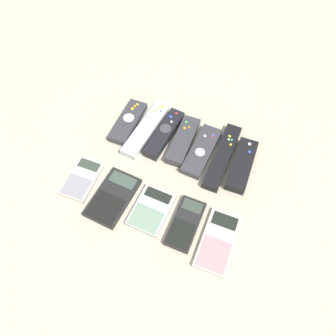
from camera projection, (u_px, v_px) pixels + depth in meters
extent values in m
plane|color=#B2A88E|center=(163.00, 180.00, 0.84)|extent=(3.00, 3.00, 0.00)
cube|color=#333338|center=(128.00, 122.00, 0.93)|extent=(0.06, 0.15, 0.02)
cylinder|color=silver|center=(129.00, 118.00, 0.92)|extent=(0.03, 0.03, 0.00)
cylinder|color=yellow|center=(138.00, 104.00, 0.95)|extent=(0.01, 0.01, 0.00)
cylinder|color=orange|center=(135.00, 106.00, 0.94)|extent=(0.01, 0.01, 0.00)
cylinder|color=yellow|center=(132.00, 109.00, 0.94)|extent=(0.01, 0.01, 0.00)
cube|color=silver|center=(147.00, 129.00, 0.92)|extent=(0.06, 0.21, 0.02)
cylinder|color=yellow|center=(163.00, 106.00, 0.94)|extent=(0.01, 0.01, 0.00)
cylinder|color=yellow|center=(154.00, 110.00, 0.94)|extent=(0.01, 0.01, 0.00)
cylinder|color=blue|center=(161.00, 111.00, 0.94)|extent=(0.01, 0.01, 0.00)
cylinder|color=yellow|center=(158.00, 109.00, 0.94)|extent=(0.01, 0.01, 0.00)
cube|color=black|center=(164.00, 134.00, 0.90)|extent=(0.05, 0.17, 0.02)
cylinder|color=#38383D|center=(166.00, 129.00, 0.90)|extent=(0.03, 0.03, 0.00)
cylinder|color=blue|center=(171.00, 117.00, 0.92)|extent=(0.01, 0.01, 0.00)
cylinder|color=red|center=(176.00, 113.00, 0.92)|extent=(0.01, 0.01, 0.00)
cylinder|color=silver|center=(171.00, 122.00, 0.91)|extent=(0.01, 0.01, 0.00)
cube|color=#333338|center=(182.00, 140.00, 0.89)|extent=(0.06, 0.16, 0.02)
cylinder|color=green|center=(186.00, 122.00, 0.91)|extent=(0.01, 0.01, 0.00)
cylinder|color=orange|center=(185.00, 128.00, 0.90)|extent=(0.01, 0.01, 0.00)
cylinder|color=orange|center=(189.00, 127.00, 0.90)|extent=(0.01, 0.01, 0.00)
cube|color=#333338|center=(201.00, 151.00, 0.88)|extent=(0.06, 0.17, 0.02)
cylinder|color=silver|center=(200.00, 152.00, 0.86)|extent=(0.03, 0.03, 0.00)
cylinder|color=silver|center=(205.00, 136.00, 0.89)|extent=(0.01, 0.01, 0.00)
cylinder|color=blue|center=(213.00, 135.00, 0.89)|extent=(0.01, 0.01, 0.00)
cylinder|color=red|center=(212.00, 136.00, 0.89)|extent=(0.01, 0.01, 0.00)
cube|color=black|center=(222.00, 157.00, 0.87)|extent=(0.05, 0.21, 0.02)
cylinder|color=yellow|center=(231.00, 145.00, 0.87)|extent=(0.01, 0.01, 0.00)
cylinder|color=green|center=(232.00, 140.00, 0.88)|extent=(0.01, 0.01, 0.00)
cylinder|color=silver|center=(229.00, 140.00, 0.88)|extent=(0.01, 0.01, 0.00)
cylinder|color=yellow|center=(230.00, 136.00, 0.89)|extent=(0.01, 0.01, 0.00)
cube|color=black|center=(242.00, 165.00, 0.85)|extent=(0.06, 0.16, 0.03)
cylinder|color=silver|center=(249.00, 144.00, 0.87)|extent=(0.01, 0.01, 0.00)
cylinder|color=blue|center=(249.00, 152.00, 0.85)|extent=(0.01, 0.01, 0.00)
cube|color=beige|center=(82.00, 179.00, 0.83)|extent=(0.08, 0.12, 0.02)
cube|color=#333D33|center=(89.00, 165.00, 0.85)|extent=(0.06, 0.03, 0.00)
cube|color=gray|center=(76.00, 186.00, 0.81)|extent=(0.07, 0.06, 0.00)
cube|color=black|center=(113.00, 197.00, 0.81)|extent=(0.09, 0.15, 0.01)
cube|color=#38473D|center=(123.00, 180.00, 0.83)|extent=(0.07, 0.03, 0.00)
cube|color=black|center=(105.00, 207.00, 0.79)|extent=(0.08, 0.08, 0.00)
cube|color=#B2B2B7|center=(151.00, 210.00, 0.79)|extent=(0.08, 0.12, 0.01)
cube|color=black|center=(158.00, 195.00, 0.80)|extent=(0.07, 0.03, 0.00)
cube|color=gray|center=(146.00, 218.00, 0.77)|extent=(0.07, 0.06, 0.00)
cube|color=black|center=(185.00, 224.00, 0.77)|extent=(0.07, 0.13, 0.01)
cube|color=#333D33|center=(192.00, 206.00, 0.79)|extent=(0.05, 0.03, 0.00)
cube|color=black|center=(181.00, 234.00, 0.75)|extent=(0.06, 0.07, 0.00)
cube|color=beige|center=(218.00, 241.00, 0.75)|extent=(0.08, 0.15, 0.01)
cube|color=black|center=(225.00, 221.00, 0.77)|extent=(0.06, 0.04, 0.00)
cube|color=gray|center=(214.00, 254.00, 0.73)|extent=(0.07, 0.08, 0.00)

